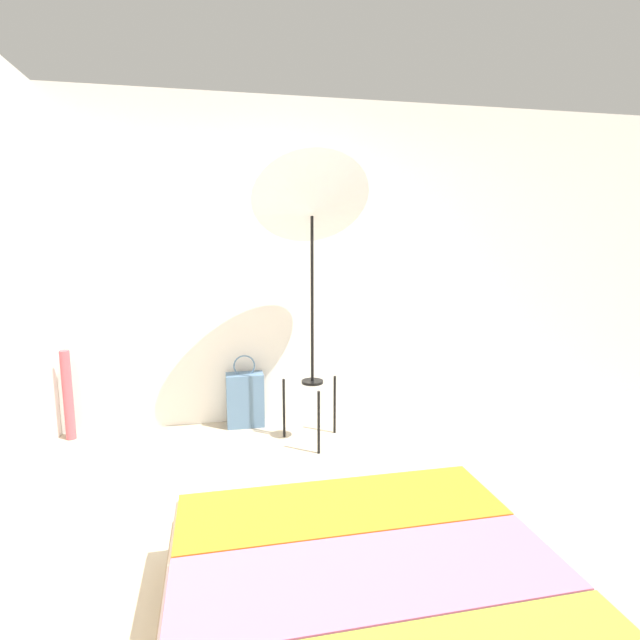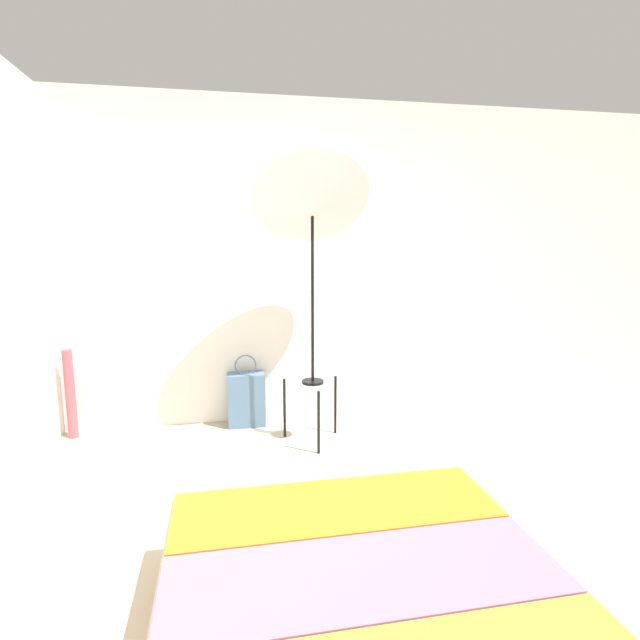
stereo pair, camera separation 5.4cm
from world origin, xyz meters
The scene contains 5 objects.
ground_plane centered at (0.00, 0.00, 0.00)m, with size 14.00×14.00×0.00m, color tan.
wall_back centered at (0.00, 2.16, 1.30)m, with size 8.00×0.05×2.60m.
photo_umbrella centered at (0.12, 1.60, 1.72)m, with size 0.84×0.69×2.09m.
tote_bag centered at (-0.35, 2.02, 0.22)m, with size 0.30×0.16×0.59m.
paper_roll centered at (-1.67, 2.02, 0.34)m, with size 0.07×0.07×0.69m.
Camera 2 is at (-0.51, -1.91, 1.52)m, focal length 28.00 mm.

